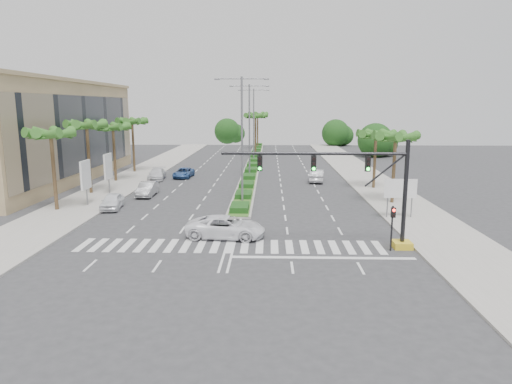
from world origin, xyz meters
TOP-DOWN VIEW (x-y plane):
  - ground at (0.00, 0.00)m, footprint 160.00×160.00m
  - footpath_right at (15.20, 20.00)m, footprint 6.00×120.00m
  - footpath_left at (-15.20, 20.00)m, footprint 6.00×120.00m
  - median at (0.00, 45.00)m, footprint 2.20×75.00m
  - median_grass at (0.00, 45.00)m, footprint 1.80×75.00m
  - building at (-26.00, 26.00)m, footprint 12.00×36.00m
  - signal_gantry at (9.27, -0.00)m, footprint 12.60×1.20m
  - pedestrian_signal at (10.60, -0.68)m, footprint 0.28×0.36m
  - direction_sign at (13.50, 7.99)m, footprint 2.70×0.11m
  - billboard_near at (-14.50, 12.00)m, footprint 0.18×2.10m
  - billboard_far at (-14.50, 18.00)m, footprint 0.18×2.10m
  - palm_left_near at (-16.50, 10.00)m, footprint 4.57×4.68m
  - palm_left_mid at (-16.50, 18.00)m, footprint 4.57×4.68m
  - palm_left_far at (-16.50, 26.00)m, footprint 4.57×4.68m
  - palm_left_end at (-16.50, 34.00)m, footprint 4.57×4.68m
  - palm_right_near at (14.50, 14.00)m, footprint 4.57×4.68m
  - palm_right_far at (14.50, 22.00)m, footprint 4.57×4.68m
  - palm_median_a at (0.00, 55.00)m, footprint 4.57×4.68m
  - palm_median_b at (0.00, 70.00)m, footprint 4.57×4.68m
  - streetlight_near at (0.00, 14.00)m, footprint 5.10×0.25m
  - streetlight_mid at (0.00, 30.00)m, footprint 5.10×0.25m
  - streetlight_far at (0.00, 46.00)m, footprint 5.10×0.25m
  - car_parked_a at (-11.79, 11.01)m, footprint 2.16×4.35m
  - car_parked_b at (-10.17, 17.14)m, footprint 1.55×4.45m
  - car_parked_c at (-8.66, 29.52)m, footprint 2.37×4.72m
  - car_parked_d at (-11.80, 27.89)m, footprint 2.37×4.92m
  - car_crossing at (-0.48, 2.07)m, footprint 5.89×3.16m
  - car_right at (8.50, 26.74)m, footprint 2.24×4.92m

SIDE VIEW (x-z plane):
  - ground at x=0.00m, z-range 0.00..0.00m
  - footpath_right at x=15.20m, z-range 0.00..0.15m
  - footpath_left at x=-15.20m, z-range 0.00..0.15m
  - median at x=0.00m, z-range 0.00..0.20m
  - median_grass at x=0.00m, z-range 0.20..0.24m
  - car_parked_c at x=-8.66m, z-range 0.00..1.28m
  - car_parked_d at x=-11.80m, z-range 0.00..1.38m
  - car_parked_a at x=-11.79m, z-range 0.00..1.43m
  - car_parked_b at x=-10.17m, z-range 0.00..1.47m
  - car_right at x=8.50m, z-range 0.00..1.56m
  - car_crossing at x=-0.48m, z-range 0.00..1.57m
  - pedestrian_signal at x=10.60m, z-range 0.54..3.54m
  - direction_sign at x=13.50m, z-range 0.75..4.15m
  - billboard_near at x=-14.50m, z-range 0.79..5.14m
  - billboard_far at x=-14.50m, z-range 0.79..5.14m
  - signal_gantry at x=9.27m, z-range -0.14..7.06m
  - palm_right_far at x=14.50m, z-range 2.54..9.29m
  - building at x=-26.00m, z-range 0.00..12.00m
  - palm_right_near at x=14.50m, z-range 2.68..9.73m
  - palm_left_far at x=-16.50m, z-range 2.82..10.17m
  - palm_left_near at x=-16.50m, z-range 2.91..10.46m
  - streetlight_near at x=0.00m, z-range 0.81..12.81m
  - streetlight_mid at x=0.00m, z-range 0.81..12.81m
  - streetlight_far at x=0.00m, z-range 0.81..12.81m
  - palm_left_end at x=-16.50m, z-range 3.01..10.76m
  - palm_left_mid at x=-16.50m, z-range 3.10..11.05m
  - palm_median_a at x=0.00m, z-range 3.15..11.20m
  - palm_median_b at x=0.00m, z-range 3.15..11.20m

